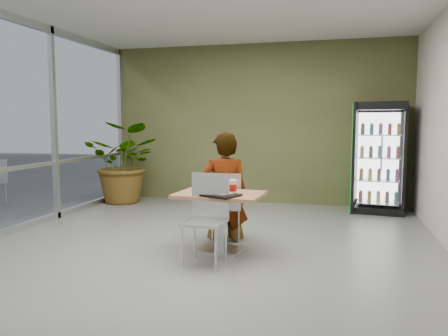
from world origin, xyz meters
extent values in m
plane|color=slate|center=(0.00, 0.00, 0.00)|extent=(7.00, 7.00, 0.00)
cube|color=#B1844C|center=(0.20, -0.04, 0.73)|extent=(1.10, 0.80, 0.04)
cylinder|color=silver|center=(0.20, -0.04, 0.35)|extent=(0.11, 0.11, 0.71)
cube|color=silver|center=(0.20, -0.04, 0.02)|extent=(0.55, 0.45, 0.04)
cube|color=silver|center=(0.12, 0.58, 0.45)|extent=(0.51, 0.51, 0.03)
cube|color=silver|center=(0.17, 0.39, 0.70)|extent=(0.41, 0.14, 0.50)
cylinder|color=silver|center=(0.24, 0.80, 0.22)|extent=(0.02, 0.02, 0.45)
cylinder|color=silver|center=(-0.10, 0.71, 0.22)|extent=(0.02, 0.02, 0.45)
cylinder|color=silver|center=(0.34, 0.45, 0.22)|extent=(0.02, 0.02, 0.45)
cylinder|color=silver|center=(-0.01, 0.36, 0.22)|extent=(0.02, 0.02, 0.45)
cube|color=silver|center=(0.16, -0.57, 0.49)|extent=(0.47, 0.47, 0.03)
cube|color=silver|center=(0.17, -0.35, 0.76)|extent=(0.46, 0.05, 0.54)
cylinder|color=silver|center=(-0.04, -0.76, 0.24)|extent=(0.03, 0.03, 0.49)
cylinder|color=silver|center=(0.35, -0.77, 0.24)|extent=(0.03, 0.03, 0.49)
cylinder|color=silver|center=(-0.02, -0.37, 0.24)|extent=(0.03, 0.03, 0.49)
cylinder|color=silver|center=(0.37, -0.38, 0.24)|extent=(0.03, 0.03, 0.49)
imported|color=black|center=(0.12, 0.53, 0.60)|extent=(0.75, 0.58, 1.80)
cylinder|color=white|center=(0.20, 0.03, 0.76)|extent=(0.25, 0.25, 0.01)
cylinder|color=white|center=(0.38, -0.06, 0.83)|extent=(0.09, 0.09, 0.16)
cylinder|color=red|center=(0.38, -0.06, 0.83)|extent=(0.09, 0.09, 0.09)
cylinder|color=white|center=(0.38, -0.06, 0.91)|extent=(0.10, 0.10, 0.01)
cube|color=white|center=(-0.02, -0.20, 0.76)|extent=(0.19, 0.19, 0.02)
cube|color=black|center=(0.25, -0.27, 0.76)|extent=(0.55, 0.49, 0.03)
cube|color=black|center=(2.36, 3.05, 0.99)|extent=(0.97, 0.80, 1.99)
cube|color=green|center=(1.91, 3.05, 0.99)|extent=(0.09, 0.68, 1.95)
cube|color=silver|center=(2.36, 2.72, 1.01)|extent=(0.71, 0.10, 1.59)
imported|color=#2F5E25|center=(-2.55, 2.81, 0.82)|extent=(1.58, 1.40, 1.63)
camera|label=1|loc=(1.60, -5.24, 1.62)|focal=35.00mm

